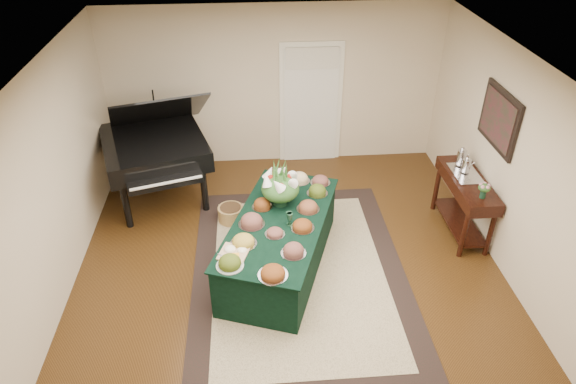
{
  "coord_description": "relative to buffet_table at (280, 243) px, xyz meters",
  "views": [
    {
      "loc": [
        -0.43,
        -5.0,
        4.54
      ],
      "look_at": [
        0.0,
        0.3,
        1.05
      ],
      "focal_mm": 32.0,
      "sensor_mm": 36.0,
      "label": 1
    }
  ],
  "objects": [
    {
      "name": "wall_painting",
      "position": [
        2.83,
        0.55,
        1.38
      ],
      "size": [
        0.05,
        0.95,
        0.75
      ],
      "color": "black",
      "rests_on": "ground"
    },
    {
      "name": "tea_service",
      "position": [
        2.61,
        0.78,
        0.62
      ],
      "size": [
        0.34,
        0.58,
        0.3
      ],
      "color": "silver",
      "rests_on": "mahogany_sideboard"
    },
    {
      "name": "wicker_basket",
      "position": [
        -0.66,
        1.05,
        -0.25
      ],
      "size": [
        0.37,
        0.37,
        0.23
      ],
      "primitive_type": "cylinder",
      "color": "olive",
      "rests_on": "ground"
    },
    {
      "name": "floral_centerpiece",
      "position": [
        0.03,
        0.36,
        0.66
      ],
      "size": [
        0.51,
        0.51,
        0.51
      ],
      "color": "#143220",
      "rests_on": "buffet_table"
    },
    {
      "name": "kitchen_doorway",
      "position": [
        0.72,
        2.82,
        0.65
      ],
      "size": [
        1.05,
        0.07,
        2.1
      ],
      "color": "white",
      "rests_on": "ground"
    },
    {
      "name": "grand_piano",
      "position": [
        -1.75,
        1.78,
        0.53
      ],
      "size": [
        1.84,
        2.05,
        1.78
      ],
      "color": "black",
      "rests_on": "ground"
    },
    {
      "name": "area_rug",
      "position": [
        0.24,
        -0.19,
        -0.36
      ],
      "size": [
        2.74,
        3.83,
        0.01
      ],
      "color": "black",
      "rests_on": "ground"
    },
    {
      "name": "green_goblets",
      "position": [
        0.11,
        -0.1,
        0.45
      ],
      "size": [
        0.08,
        0.1,
        0.18
      ],
      "color": "#143220",
      "rests_on": "buffet_table"
    },
    {
      "name": "cutting_board",
      "position": [
        -0.56,
        -0.58,
        0.4
      ],
      "size": [
        0.4,
        0.4,
        0.1
      ],
      "color": "tan",
      "rests_on": "buffet_table"
    },
    {
      "name": "mahogany_sideboard",
      "position": [
        2.61,
        0.55,
        0.3
      ],
      "size": [
        0.45,
        1.33,
        0.87
      ],
      "color": "black",
      "rests_on": "ground"
    },
    {
      "name": "ground",
      "position": [
        0.12,
        -0.15,
        -0.37
      ],
      "size": [
        6.0,
        6.0,
        0.0
      ],
      "primitive_type": "plane",
      "color": "black",
      "rests_on": "ground"
    },
    {
      "name": "food_platters",
      "position": [
        -0.0,
        0.05,
        0.41
      ],
      "size": [
        1.52,
        2.3,
        0.13
      ],
      "color": "silver",
      "rests_on": "buffet_table"
    },
    {
      "name": "pink_bouquet",
      "position": [
        2.61,
        0.1,
        0.64
      ],
      "size": [
        0.17,
        0.17,
        0.22
      ],
      "color": "#143220",
      "rests_on": "mahogany_sideboard"
    },
    {
      "name": "buffet_table",
      "position": [
        0.0,
        0.0,
        0.0
      ],
      "size": [
        1.77,
        2.51,
        0.73
      ],
      "color": "black",
      "rests_on": "ground"
    }
  ]
}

